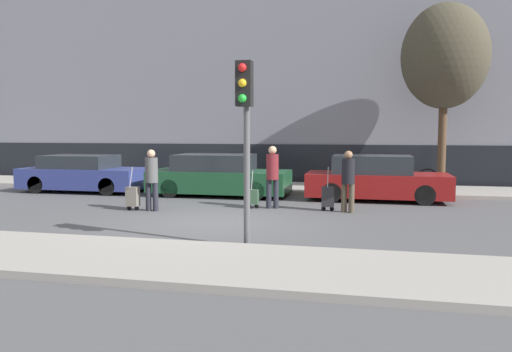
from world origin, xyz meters
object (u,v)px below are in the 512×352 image
Objects in this scene: trolley_left at (133,197)px; pedestrian_center at (272,173)px; traffic_light at (245,116)px; parked_bicycle at (412,178)px; pedestrian_left at (152,176)px; trolley_right at (328,197)px; trolley_center at (253,197)px; parked_car_0 at (83,174)px; pedestrian_right at (348,178)px; bare_tree_near_crossing at (445,57)px; parked_car_1 at (218,176)px; parked_car_2 at (376,179)px.

trolley_left is 3.87m from pedestrian_center.
parked_bicycle is at bearing 68.91° from traffic_light.
traffic_light reaches higher than pedestrian_left.
parked_bicycle is (4.11, 4.82, -0.50)m from pedestrian_center.
trolley_right reaches higher than trolley_left.
trolley_left is 3.27m from trolley_center.
parked_car_0 is 9.68m from pedestrian_right.
trolley_right is at bearing 11.73° from trolley_left.
parked_car_0 is at bearing -168.78° from bare_tree_near_crossing.
parked_car_0 reaches higher than trolley_center.
bare_tree_near_crossing reaches higher than parked_car_1.
parked_car_2 is at bearing -0.04° from parked_car_0.
trolley_left is 0.72× the size of pedestrian_right.
parked_bicycle is (2.03, 5.08, -0.43)m from pedestrian_right.
traffic_light reaches higher than trolley_left.
pedestrian_center is 1.63× the size of trolley_center.
parked_car_0 is 3.65× the size of trolley_right.
pedestrian_right is 6.90m from bare_tree_near_crossing.
parked_car_2 is at bearing 71.08° from traffic_light.
pedestrian_right is at bearing -15.18° from parked_car_0.
trolley_left is at bearing -174.37° from pedestrian_center.
bare_tree_near_crossing is at bearing 63.89° from traffic_light.
parked_car_1 is 2.98m from trolley_center.
parked_car_2 reaches higher than trolley_right.
parked_car_1 is 3.83× the size of trolley_right.
trolley_right reaches higher than trolley_center.
bare_tree_near_crossing is at bearing 40.87° from trolley_center.
trolley_left is (-6.45, -3.47, -0.28)m from parked_car_2.
traffic_light is 0.53× the size of bare_tree_near_crossing.
parked_bicycle is at bearing 82.39° from pedestrian_right.
pedestrian_left reaches higher than parked_car_0.
trolley_right is 0.19× the size of bare_tree_near_crossing.
pedestrian_left reaches higher than parked_car_1.
traffic_light is (0.41, -4.76, 1.44)m from pedestrian_center.
parked_bicycle is at bearing 173.93° from bare_tree_near_crossing.
pedestrian_left is 1.39× the size of trolley_right.
parked_car_0 is 2.51× the size of pedestrian_center.
parked_car_2 is at bearing -132.38° from bare_tree_near_crossing.
bare_tree_near_crossing is (5.60, 4.84, 4.35)m from trolley_center.
pedestrian_center is at bearing -130.42° from parked_bicycle.
pedestrian_center reaches higher than pedestrian_right.
pedestrian_center is 7.84m from bare_tree_near_crossing.
pedestrian_right is 0.92× the size of parked_bicycle.
pedestrian_left is 5.22m from traffic_light.
bare_tree_near_crossing reaches higher than pedestrian_left.
trolley_center is at bearing 101.55° from traffic_light.
pedestrian_left is 3.29m from pedestrian_center.
parked_car_2 reaches higher than trolley_left.
parked_car_0 is 1.28× the size of traffic_light.
pedestrian_left is 10.71m from bare_tree_near_crossing.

